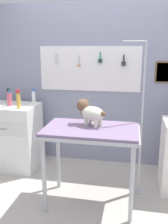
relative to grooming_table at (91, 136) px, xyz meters
name	(u,v)px	position (x,y,z in m)	size (l,w,h in m)	color
ground	(78,211)	(-0.11, -0.15, -0.81)	(4.40, 4.00, 0.04)	#B6AEA3
rear_wall_panel	(97,86)	(-0.11, 1.13, 0.37)	(4.00, 0.11, 2.30)	#8A8CA2
grooming_table	(91,136)	(0.00, 0.00, 0.00)	(1.01, 0.62, 0.88)	#B7B7BC
grooming_arm	(141,126)	(0.52, 0.33, 0.04)	(0.30, 0.11, 1.77)	#B7B7BC
dog	(90,112)	(-0.03, 0.09, 0.24)	(0.37, 0.27, 0.27)	beige
counter_left	(10,136)	(-1.29, 0.69, -0.33)	(0.80, 0.58, 0.92)	white
conditioner_bottle	(18,100)	(-1.05, 0.53, 0.24)	(0.05, 0.05, 0.25)	gold
detangler_spray	(34,96)	(-0.99, 0.89, 0.22)	(0.05, 0.05, 0.22)	white
spray_bottle_tall	(9,96)	(-1.37, 0.88, 0.21)	(0.05, 0.05, 0.20)	#40A162
pump_bottle_white	(10,99)	(-1.24, 0.65, 0.22)	(0.07, 0.07, 0.22)	#D45868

